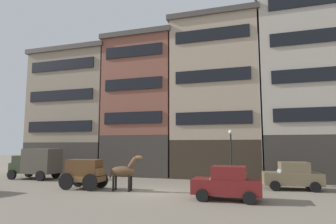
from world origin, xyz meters
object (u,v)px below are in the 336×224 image
object	(u,v)px
draft_horse	(124,171)
sedan_dark	(227,183)
streetlamp_curbside	(231,149)
delivery_truck_far	(36,162)
sedan_parked_curb	(292,176)
cargo_wagon	(85,172)
fire_hydrant_curbside	(212,178)

from	to	relation	value
draft_horse	sedan_dark	xyz separation A→B (m)	(6.71, -0.98, -0.36)
sedan_dark	streetlamp_curbside	size ratio (longest dim) A/B	0.90
draft_horse	streetlamp_curbside	distance (m)	8.36
delivery_truck_far	sedan_parked_curb	size ratio (longest dim) A/B	1.14
cargo_wagon	draft_horse	size ratio (longest dim) A/B	1.25
draft_horse	sedan_parked_curb	distance (m)	11.27
draft_horse	sedan_parked_curb	xyz separation A→B (m)	(10.57, 3.89, -0.36)
sedan_dark	cargo_wagon	bearing A→B (deg)	174.21
sedan_dark	fire_hydrant_curbside	world-z (taller)	sedan_dark
cargo_wagon	delivery_truck_far	bearing A→B (deg)	154.56
fire_hydrant_curbside	streetlamp_curbside	bearing A→B (deg)	0.80
cargo_wagon	sedan_parked_curb	size ratio (longest dim) A/B	0.77
cargo_wagon	streetlamp_curbside	world-z (taller)	streetlamp_curbside
delivery_truck_far	streetlamp_curbside	distance (m)	16.74
cargo_wagon	sedan_parked_curb	world-z (taller)	cargo_wagon
cargo_wagon	draft_horse	distance (m)	2.95
fire_hydrant_curbside	delivery_truck_far	bearing A→B (deg)	-173.73
cargo_wagon	fire_hydrant_curbside	xyz separation A→B (m)	(7.95, 5.08, -0.72)
streetlamp_curbside	fire_hydrant_curbside	bearing A→B (deg)	-179.20
sedan_dark	delivery_truck_far	bearing A→B (deg)	165.37
cargo_wagon	draft_horse	bearing A→B (deg)	0.02
delivery_truck_far	sedan_dark	distance (m)	17.42
draft_horse	sedan_parked_curb	size ratio (longest dim) A/B	0.61
delivery_truck_far	streetlamp_curbside	size ratio (longest dim) A/B	1.06
cargo_wagon	sedan_dark	world-z (taller)	cargo_wagon
cargo_wagon	streetlamp_curbside	bearing A→B (deg)	28.43
cargo_wagon	streetlamp_curbside	xyz separation A→B (m)	(9.42, 5.10, 1.52)
cargo_wagon	streetlamp_curbside	size ratio (longest dim) A/B	0.71
delivery_truck_far	sedan_parked_curb	distance (m)	20.71
sedan_dark	sedan_parked_curb	size ratio (longest dim) A/B	0.97
draft_horse	delivery_truck_far	distance (m)	10.70
sedan_parked_curb	streetlamp_curbside	size ratio (longest dim) A/B	0.93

